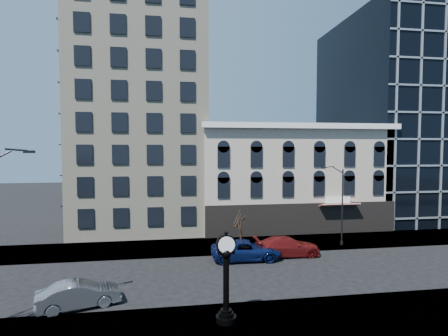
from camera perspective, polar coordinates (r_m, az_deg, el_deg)
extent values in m
plane|color=black|center=(27.71, -2.98, -17.26)|extent=(160.00, 160.00, 0.00)
cube|color=#9A998C|center=(35.27, -4.30, -12.66)|extent=(160.00, 6.00, 0.12)
cube|color=#9A998C|center=(20.42, -0.55, -24.90)|extent=(160.00, 6.00, 0.12)
cube|color=beige|center=(45.94, -13.22, 14.80)|extent=(15.00, 15.00, 38.00)
cube|color=#B9AB98|center=(44.44, 10.49, -1.63)|extent=(22.00, 10.00, 12.00)
cube|color=white|center=(39.50, 13.06, 6.75)|extent=(22.60, 0.80, 0.60)
cube|color=black|center=(40.33, 12.80, -8.17)|extent=(22.00, 0.30, 3.60)
cube|color=maroon|center=(41.18, 18.32, -5.75)|extent=(4.50, 1.18, 0.55)
cube|color=black|center=(58.35, 27.91, 7.05)|extent=(20.00, 20.00, 28.00)
cylinder|color=black|center=(21.01, 0.34, -23.38)|extent=(1.15, 1.15, 0.31)
cylinder|color=black|center=(20.90, 0.34, -22.74)|extent=(0.84, 0.84, 0.21)
cylinder|color=black|center=(20.81, 0.35, -22.27)|extent=(0.63, 0.63, 0.17)
cylinder|color=black|center=(20.18, 0.35, -18.19)|extent=(0.33, 0.33, 3.03)
sphere|color=black|center=(19.65, 0.35, -13.79)|extent=(0.59, 0.59, 0.59)
cube|color=black|center=(19.62, 0.35, -13.50)|extent=(0.94, 0.23, 0.26)
cylinder|color=black|center=(19.51, 0.35, -12.32)|extent=(1.09, 0.34, 1.09)
cylinder|color=white|center=(19.34, 0.43, -12.46)|extent=(0.92, 0.02, 0.92)
cylinder|color=white|center=(19.67, 0.27, -12.18)|extent=(0.92, 0.02, 0.92)
sphere|color=black|center=(19.35, 0.35, -10.53)|extent=(0.21, 0.21, 0.21)
cube|color=black|center=(21.99, -28.85, 2.34)|extent=(0.63, 0.45, 0.15)
cylinder|color=black|center=(36.65, 18.74, -6.07)|extent=(0.14, 0.14, 7.55)
cylinder|color=black|center=(37.39, 18.64, -11.52)|extent=(0.32, 0.32, 0.35)
cube|color=black|center=(35.76, 16.31, 0.04)|extent=(0.51, 0.27, 0.12)
cylinder|color=black|center=(34.18, 2.76, -10.86)|extent=(0.21, 0.21, 2.53)
imported|color=#595B60|center=(24.25, -22.59, -18.54)|extent=(5.12, 3.10, 1.59)
imported|color=#0C194C|center=(31.30, 3.64, -13.21)|extent=(6.17, 2.94, 1.70)
imported|color=maroon|center=(32.78, 10.29, -12.47)|extent=(5.98, 2.50, 1.72)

